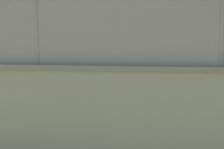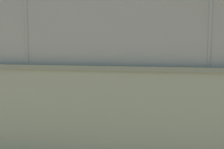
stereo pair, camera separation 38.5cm
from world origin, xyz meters
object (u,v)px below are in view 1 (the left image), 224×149
Objects in this scene: player_baseline_waiting at (61,61)px; sports_ball at (201,95)px; player_crossing_court at (46,73)px; player_foreground_swinging at (206,70)px.

sports_ball is (-7.37, 5.54, -0.85)m from player_baseline_waiting.
sports_ball is at bearing 143.05° from player_baseline_waiting.
sports_ball is at bearing -171.62° from player_crossing_court.
player_crossing_court is at bearing 8.38° from sports_ball.
player_baseline_waiting is at bearing -27.12° from player_foreground_swinging.
sports_ball is at bearing 77.08° from player_foreground_swinging.
player_crossing_court is at bearing 21.68° from player_foreground_swinging.
player_crossing_court reaches higher than sports_ball.
player_baseline_waiting is 1.01× the size of player_crossing_court.
player_baseline_waiting is at bearing -75.82° from player_crossing_court.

